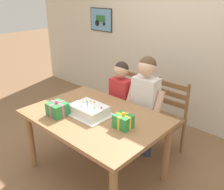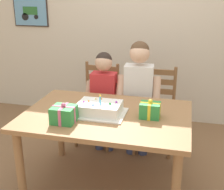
{
  "view_description": "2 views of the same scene",
  "coord_description": "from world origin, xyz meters",
  "px_view_note": "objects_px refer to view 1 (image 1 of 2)",
  "views": [
    {
      "loc": [
        1.65,
        -1.55,
        1.91
      ],
      "look_at": [
        0.03,
        0.22,
        0.89
      ],
      "focal_mm": 39.96,
      "sensor_mm": 36.0,
      "label": 1
    },
    {
      "loc": [
        0.63,
        -2.31,
        1.74
      ],
      "look_at": [
        0.0,
        0.18,
        0.83
      ],
      "focal_mm": 48.76,
      "sensor_mm": 36.0,
      "label": 2
    }
  ],
  "objects_px": {
    "gift_box_beside_cake": "(58,109)",
    "child_older": "(145,98)",
    "dining_table": "(95,123)",
    "chair_left": "(123,103)",
    "child_younger": "(121,96)",
    "birthday_cake": "(89,110)",
    "gift_box_red_large": "(123,121)",
    "chair_right": "(165,119)"
  },
  "relations": [
    {
      "from": "gift_box_beside_cake",
      "to": "chair_left",
      "type": "distance_m",
      "value": 1.14
    },
    {
      "from": "birthday_cake",
      "to": "child_younger",
      "type": "relative_size",
      "value": 0.39
    },
    {
      "from": "child_older",
      "to": "chair_left",
      "type": "bearing_deg",
      "value": 158.08
    },
    {
      "from": "dining_table",
      "to": "child_younger",
      "type": "height_order",
      "value": "child_younger"
    },
    {
      "from": "child_older",
      "to": "gift_box_red_large",
      "type": "bearing_deg",
      "value": -72.59
    },
    {
      "from": "child_older",
      "to": "child_younger",
      "type": "relative_size",
      "value": 1.11
    },
    {
      "from": "gift_box_beside_cake",
      "to": "chair_right",
      "type": "xyz_separation_m",
      "value": [
        0.62,
        1.09,
        -0.32
      ]
    },
    {
      "from": "child_older",
      "to": "child_younger",
      "type": "xyz_separation_m",
      "value": [
        -0.37,
        0.0,
        -0.08
      ]
    },
    {
      "from": "dining_table",
      "to": "birthday_cake",
      "type": "bearing_deg",
      "value": -153.22
    },
    {
      "from": "gift_box_red_large",
      "to": "gift_box_beside_cake",
      "type": "bearing_deg",
      "value": -158.35
    },
    {
      "from": "chair_right",
      "to": "child_older",
      "type": "bearing_deg",
      "value": -128.79
    },
    {
      "from": "child_younger",
      "to": "chair_left",
      "type": "bearing_deg",
      "value": 122.44
    },
    {
      "from": "child_younger",
      "to": "gift_box_beside_cake",
      "type": "bearing_deg",
      "value": -95.28
    },
    {
      "from": "gift_box_red_large",
      "to": "child_older",
      "type": "height_order",
      "value": "child_older"
    },
    {
      "from": "birthday_cake",
      "to": "child_younger",
      "type": "xyz_separation_m",
      "value": [
        -0.15,
        0.67,
        -0.09
      ]
    },
    {
      "from": "dining_table",
      "to": "gift_box_beside_cake",
      "type": "height_order",
      "value": "gift_box_beside_cake"
    },
    {
      "from": "dining_table",
      "to": "gift_box_red_large",
      "type": "xyz_separation_m",
      "value": [
        0.37,
        0.01,
        0.15
      ]
    },
    {
      "from": "birthday_cake",
      "to": "chair_right",
      "type": "relative_size",
      "value": 0.48
    },
    {
      "from": "child_older",
      "to": "chair_right",
      "type": "bearing_deg",
      "value": 51.21
    },
    {
      "from": "chair_left",
      "to": "birthday_cake",
      "type": "bearing_deg",
      "value": -72.42
    },
    {
      "from": "child_younger",
      "to": "child_older",
      "type": "bearing_deg",
      "value": -0.04
    },
    {
      "from": "child_younger",
      "to": "dining_table",
      "type": "bearing_deg",
      "value": -72.49
    },
    {
      "from": "dining_table",
      "to": "child_younger",
      "type": "relative_size",
      "value": 1.27
    },
    {
      "from": "birthday_cake",
      "to": "gift_box_red_large",
      "type": "height_order",
      "value": "birthday_cake"
    },
    {
      "from": "chair_left",
      "to": "gift_box_beside_cake",
      "type": "bearing_deg",
      "value": -87.61
    },
    {
      "from": "birthday_cake",
      "to": "child_younger",
      "type": "distance_m",
      "value": 0.69
    },
    {
      "from": "chair_right",
      "to": "child_younger",
      "type": "distance_m",
      "value": 0.61
    },
    {
      "from": "birthday_cake",
      "to": "chair_left",
      "type": "xyz_separation_m",
      "value": [
        -0.27,
        0.87,
        -0.3
      ]
    },
    {
      "from": "chair_left",
      "to": "child_younger",
      "type": "bearing_deg",
      "value": -57.56
    },
    {
      "from": "dining_table",
      "to": "gift_box_beside_cake",
      "type": "distance_m",
      "value": 0.41
    },
    {
      "from": "gift_box_beside_cake",
      "to": "child_older",
      "type": "height_order",
      "value": "child_older"
    },
    {
      "from": "child_older",
      "to": "child_younger",
      "type": "bearing_deg",
      "value": 179.96
    },
    {
      "from": "birthday_cake",
      "to": "gift_box_beside_cake",
      "type": "distance_m",
      "value": 0.32
    },
    {
      "from": "dining_table",
      "to": "child_younger",
      "type": "xyz_separation_m",
      "value": [
        -0.2,
        0.64,
        0.05
      ]
    },
    {
      "from": "birthday_cake",
      "to": "gift_box_beside_cake",
      "type": "xyz_separation_m",
      "value": [
        -0.23,
        -0.22,
        0.02
      ]
    },
    {
      "from": "gift_box_red_large",
      "to": "dining_table",
      "type": "bearing_deg",
      "value": -178.66
    },
    {
      "from": "birthday_cake",
      "to": "chair_right",
      "type": "xyz_separation_m",
      "value": [
        0.39,
        0.87,
        -0.3
      ]
    },
    {
      "from": "gift_box_red_large",
      "to": "gift_box_beside_cake",
      "type": "xyz_separation_m",
      "value": [
        -0.65,
        -0.26,
        0.0
      ]
    },
    {
      "from": "dining_table",
      "to": "gift_box_red_large",
      "type": "relative_size",
      "value": 8.33
    },
    {
      "from": "birthday_cake",
      "to": "gift_box_beside_cake",
      "type": "bearing_deg",
      "value": -135.83
    },
    {
      "from": "child_older",
      "to": "child_younger",
      "type": "height_order",
      "value": "child_older"
    },
    {
      "from": "child_older",
      "to": "child_younger",
      "type": "distance_m",
      "value": 0.38
    }
  ]
}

